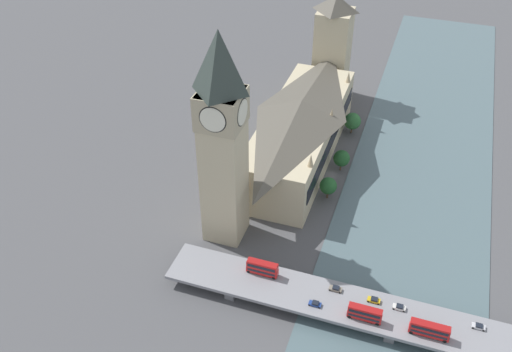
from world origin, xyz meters
The scene contains 17 objects.
ground_plane centered at (0.00, 0.00, 0.00)m, with size 600.00×600.00×0.00m, color #4C4C4F.
river_water centered at (-33.91, 0.00, 0.15)m, with size 55.83×360.00×0.30m, color #4C6066.
parliament_hall centered at (16.37, -8.00, 13.52)m, with size 27.20×86.82×27.22m.
clock_tower centered at (28.55, 45.91, 41.05)m, with size 14.24×14.24×77.42m.
victoria_tower centered at (16.42, -63.24, 25.43)m, with size 15.66×15.66×54.85m.
road_bridge centered at (-33.91, 68.35, 3.91)m, with size 143.66×15.87×4.85m.
double_decker_bus_lead centered at (-44.25, 72.19, 7.47)m, with size 11.43×2.57×4.73m.
double_decker_bus_mid centered at (8.59, 65.06, 7.59)m, with size 10.25×2.60×4.99m.
double_decker_bus_rear centered at (-25.64, 72.43, 7.51)m, with size 10.18×2.52×4.81m.
car_northbound_lead centered at (-15.24, 64.28, 5.56)m, with size 3.98×1.89×1.45m.
car_northbound_mid centered at (-10.65, 72.11, 5.50)m, with size 3.82×1.87×1.32m.
car_northbound_tail centered at (-27.31, 64.89, 5.53)m, with size 3.95×1.91×1.37m.
car_southbound_lead centered at (-57.89, 64.82, 5.50)m, with size 3.82×1.87×1.28m.
car_southbound_mid centered at (-35.01, 65.21, 5.54)m, with size 3.90×1.92×1.40m.
tree_embankment_near centered at (-1.38, 15.10, 5.84)m, with size 6.67×6.67×9.20m.
tree_embankment_mid centered at (-1.05, -33.60, 6.00)m, with size 7.54×7.54×9.78m.
tree_embankment_far centered at (-2.40, -4.27, 5.86)m, with size 6.78×6.78×9.27m.
Camera 1 is at (-30.36, 185.09, 141.52)m, focal length 40.00 mm.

